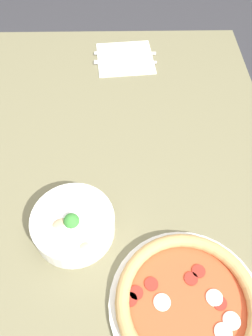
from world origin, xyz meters
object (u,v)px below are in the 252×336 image
at_px(fork, 126,62).
at_px(bowl, 73,224).
at_px(pizza, 187,303).
at_px(knife, 128,53).

bearing_deg(fork, bowl, 79.66).
height_order(pizza, bowl, bowl).
relative_size(fork, knife, 0.99).
xyz_separation_m(bowl, fork, (0.58, -0.12, -0.03)).
height_order(fork, knife, same).
bearing_deg(knife, bowl, 79.95).
xyz_separation_m(pizza, fork, (0.73, 0.10, -0.01)).
bearing_deg(bowl, pizza, -125.56).
distance_m(pizza, bowl, 0.27).
distance_m(bowl, fork, 0.59).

